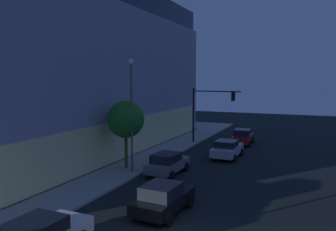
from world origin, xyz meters
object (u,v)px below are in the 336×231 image
(sidewalk_tree, at_px, (126,119))
(car_black, at_px, (163,198))
(car_silver, at_px, (227,149))
(car_grey, at_px, (167,163))
(traffic_light_far_corner, at_px, (208,106))
(car_red, at_px, (243,137))
(modern_building, at_px, (6,71))
(street_lamp_sidewalk, at_px, (131,102))

(sidewalk_tree, relative_size, car_black, 1.21)
(sidewalk_tree, relative_size, car_silver, 1.14)
(car_black, relative_size, car_grey, 1.01)
(car_grey, bearing_deg, traffic_light_far_corner, 2.57)
(car_black, distance_m, car_red, 20.72)
(sidewalk_tree, distance_m, car_grey, 4.62)
(car_silver, bearing_deg, car_black, 179.98)
(modern_building, xyz_separation_m, sidewalk_tree, (-4.02, -17.12, -3.96))
(car_silver, bearing_deg, traffic_light_far_corner, 33.36)
(car_black, bearing_deg, street_lamp_sidewalk, 41.30)
(traffic_light_far_corner, height_order, car_red, traffic_light_far_corner)
(car_silver, bearing_deg, car_red, -0.44)
(sidewalk_tree, height_order, car_grey, sidewalk_tree)
(car_black, bearing_deg, sidewalk_tree, 42.83)
(street_lamp_sidewalk, height_order, car_grey, street_lamp_sidewalk)
(street_lamp_sidewalk, xyz_separation_m, sidewalk_tree, (0.65, 0.89, -1.41))
(sidewalk_tree, xyz_separation_m, car_black, (-6.67, -6.18, -3.12))
(modern_building, height_order, car_silver, modern_building)
(traffic_light_far_corner, relative_size, car_silver, 1.29)
(street_lamp_sidewalk, distance_m, car_red, 16.28)
(car_black, bearing_deg, traffic_light_far_corner, 9.94)
(modern_building, relative_size, car_red, 8.66)
(car_black, distance_m, car_grey, 7.45)
(car_black, bearing_deg, car_grey, 21.96)
(modern_building, relative_size, traffic_light_far_corner, 6.12)
(modern_building, xyz_separation_m, car_silver, (3.25, -23.30, -7.10))
(car_black, bearing_deg, modern_building, 65.35)
(sidewalk_tree, relative_size, car_red, 1.25)
(traffic_light_far_corner, relative_size, street_lamp_sidewalk, 0.71)
(traffic_light_far_corner, bearing_deg, sidewalk_tree, 166.97)
(car_silver, relative_size, car_red, 1.09)
(street_lamp_sidewalk, relative_size, sidewalk_tree, 1.59)
(street_lamp_sidewalk, distance_m, car_silver, 10.56)
(street_lamp_sidewalk, bearing_deg, car_red, -19.99)
(modern_building, height_order, sidewalk_tree, modern_building)
(modern_building, relative_size, car_black, 8.39)
(car_red, bearing_deg, car_black, 179.84)
(sidewalk_tree, bearing_deg, car_silver, -40.40)
(car_black, bearing_deg, car_silver, -0.02)
(street_lamp_sidewalk, height_order, car_black, street_lamp_sidewalk)
(modern_building, height_order, traffic_light_far_corner, modern_building)
(car_silver, xyz_separation_m, car_red, (6.78, -0.05, 0.03))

